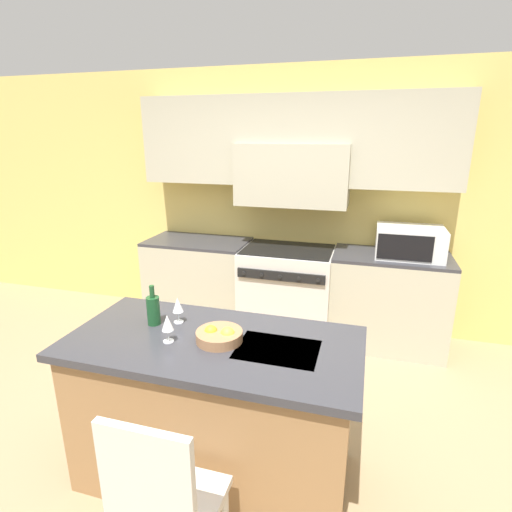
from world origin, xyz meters
TOP-DOWN VIEW (x-y plane):
  - ground_plane at (0.00, 0.00)m, footprint 10.00×10.00m
  - back_cabinetry at (0.00, 2.19)m, footprint 10.00×0.46m
  - back_counter at (0.00, 1.94)m, footprint 3.10×0.62m
  - range_stove at (0.00, 1.92)m, footprint 0.92×0.70m
  - microwave at (1.14, 1.94)m, footprint 0.60×0.45m
  - kitchen_island at (-0.03, -0.04)m, footprint 1.66×0.81m
  - island_chair at (0.03, -0.76)m, footprint 0.42×0.40m
  - wine_bottle at (-0.44, 0.05)m, footprint 0.08×0.08m
  - wine_glass_near at (-0.25, -0.12)m, footprint 0.07×0.07m
  - wine_glass_far at (-0.31, 0.11)m, footprint 0.07×0.07m
  - fruit_bowl at (0.01, -0.03)m, footprint 0.26×0.26m

SIDE VIEW (x-z plane):
  - ground_plane at x=0.00m, z-range 0.00..0.00m
  - range_stove at x=0.00m, z-range 0.00..0.93m
  - kitchen_island at x=-0.03m, z-range 0.00..0.93m
  - back_counter at x=0.00m, z-range 0.00..0.94m
  - island_chair at x=0.03m, z-range 0.05..1.06m
  - fruit_bowl at x=0.01m, z-range 0.92..1.00m
  - wine_bottle at x=-0.44m, z-range 0.90..1.15m
  - wine_glass_near at x=-0.25m, z-range 0.96..1.12m
  - wine_glass_far at x=-0.31m, z-range 0.96..1.12m
  - microwave at x=1.14m, z-range 0.94..1.22m
  - back_cabinetry at x=0.00m, z-range 0.23..2.93m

